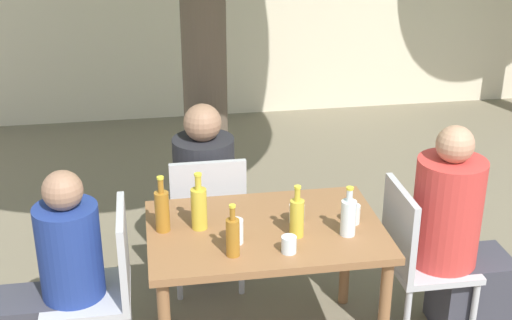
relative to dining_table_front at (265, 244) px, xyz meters
The scene contains 16 objects.
dining_table_front is the anchor object (origin of this frame).
patio_chair_0 0.85m from the dining_table_front, behind, with size 0.44×0.44×0.90m.
patio_chair_1 0.85m from the dining_table_front, ahead, with size 0.44×0.44×0.90m.
patio_chair_2 0.69m from the dining_table_front, 110.81° to the left, with size 0.44×0.44×0.90m.
person_seated_0 1.09m from the dining_table_front, behind, with size 0.56×0.32×1.14m.
person_seated_1 1.07m from the dining_table_front, ahead, with size 0.58×0.37×1.24m.
person_seated_2 0.91m from the dining_table_front, 105.53° to the left, with size 0.37×0.59×1.16m.
water_bottle_0 0.46m from the dining_table_front, 18.92° to the right, with size 0.08×0.08×0.26m.
amber_bottle_1 0.37m from the dining_table_front, 129.59° to the right, with size 0.07×0.07×0.27m.
oil_cruet_2 0.27m from the dining_table_front, 37.38° to the right, with size 0.07×0.07×0.28m.
amber_bottle_3 0.56m from the dining_table_front, behind, with size 0.07×0.07×0.30m.
oil_cruet_4 0.40m from the dining_table_front, behind, with size 0.08×0.08×0.31m.
drinking_glass_0 0.23m from the dining_table_front, ahead, with size 0.08×0.08×0.10m.
drinking_glass_1 0.30m from the dining_table_front, 75.15° to the right, with size 0.07×0.07×0.08m.
drinking_glass_2 0.27m from the dining_table_front, 143.57° to the right, with size 0.08×0.08×0.13m.
drinking_glass_3 0.48m from the dining_table_front, ahead, with size 0.07×0.07×0.10m.
Camera 1 is at (-0.57, -3.16, 2.52)m, focal length 50.00 mm.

